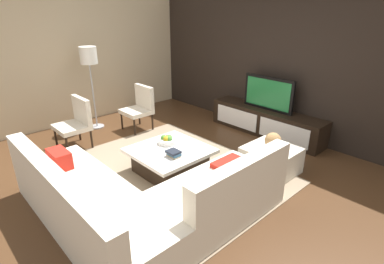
# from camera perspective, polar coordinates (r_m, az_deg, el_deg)

# --- Properties ---
(ground_plane) EXTENTS (14.00, 14.00, 0.00)m
(ground_plane) POSITION_cam_1_polar(r_m,az_deg,el_deg) (4.53, -4.21, -8.30)
(ground_plane) COLOR #4C301C
(feature_wall_back) EXTENTS (6.40, 0.12, 2.80)m
(feature_wall_back) POSITION_cam_1_polar(r_m,az_deg,el_deg) (6.03, 16.22, 12.86)
(feature_wall_back) COLOR black
(feature_wall_back) RESTS_ON ground
(side_wall_left) EXTENTS (0.12, 5.20, 2.80)m
(side_wall_left) POSITION_cam_1_polar(r_m,az_deg,el_deg) (6.85, -20.83, 13.36)
(side_wall_left) COLOR #C6B28E
(side_wall_left) RESTS_ON ground
(area_rug) EXTENTS (3.20, 2.72, 0.01)m
(area_rug) POSITION_cam_1_polar(r_m,az_deg,el_deg) (4.60, -5.01, -7.77)
(area_rug) COLOR gray
(area_rug) RESTS_ON ground
(media_console) EXTENTS (2.31, 0.49, 0.50)m
(media_console) POSITION_cam_1_polar(r_m,az_deg,el_deg) (6.06, 13.56, 1.89)
(media_console) COLOR black
(media_console) RESTS_ON ground
(television) EXTENTS (1.03, 0.06, 0.62)m
(television) POSITION_cam_1_polar(r_m,az_deg,el_deg) (5.90, 14.05, 7.00)
(television) COLOR black
(television) RESTS_ON media_console
(sectional_couch) EXTENTS (2.53, 2.39, 0.82)m
(sectional_couch) POSITION_cam_1_polar(r_m,az_deg,el_deg) (3.59, -9.93, -12.34)
(sectional_couch) COLOR beige
(sectional_couch) RESTS_ON ground
(coffee_table) EXTENTS (1.02, 1.04, 0.38)m
(coffee_table) POSITION_cam_1_polar(r_m,az_deg,el_deg) (4.56, -4.10, -5.22)
(coffee_table) COLOR black
(coffee_table) RESTS_ON ground
(accent_chair_near) EXTENTS (0.57, 0.51, 0.87)m
(accent_chair_near) POSITION_cam_1_polar(r_m,az_deg,el_deg) (5.65, -20.79, 2.12)
(accent_chair_near) COLOR black
(accent_chair_near) RESTS_ON ground
(floor_lamp) EXTENTS (0.32, 0.32, 1.62)m
(floor_lamp) POSITION_cam_1_polar(r_m,az_deg,el_deg) (6.27, -18.68, 12.53)
(floor_lamp) COLOR #A5A5AA
(floor_lamp) RESTS_ON ground
(ottoman) EXTENTS (0.70, 0.70, 0.40)m
(ottoman) POSITION_cam_1_polar(r_m,az_deg,el_deg) (4.69, 14.48, -5.11)
(ottoman) COLOR beige
(ottoman) RESTS_ON ground
(fruit_bowl) EXTENTS (0.28, 0.28, 0.14)m
(fruit_bowl) POSITION_cam_1_polar(r_m,az_deg,el_deg) (4.64, -4.64, -1.51)
(fruit_bowl) COLOR silver
(fruit_bowl) RESTS_ON coffee_table
(accent_chair_far) EXTENTS (0.54, 0.50, 0.87)m
(accent_chair_far) POSITION_cam_1_polar(r_m,az_deg,el_deg) (6.17, -9.68, 4.94)
(accent_chair_far) COLOR black
(accent_chair_far) RESTS_ON ground
(decorative_ball) EXTENTS (0.24, 0.24, 0.24)m
(decorative_ball) POSITION_cam_1_polar(r_m,az_deg,el_deg) (4.55, 14.86, -1.55)
(decorative_ball) COLOR #AD8451
(decorative_ball) RESTS_ON ottoman
(book_stack) EXTENTS (0.20, 0.16, 0.09)m
(book_stack) POSITION_cam_1_polar(r_m,az_deg,el_deg) (4.24, -3.47, -4.03)
(book_stack) COLOR #CCB78C
(book_stack) RESTS_ON coffee_table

